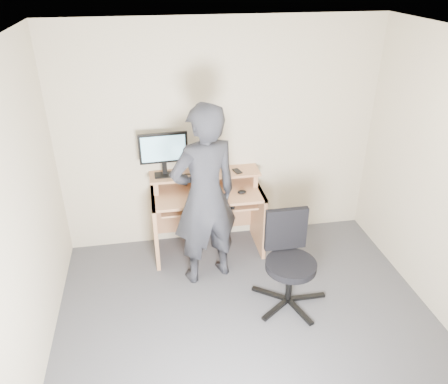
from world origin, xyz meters
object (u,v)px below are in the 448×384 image
object	(u,v)px
desk	(206,205)
office_chair	(289,257)
monitor	(163,151)
person	(205,197)

from	to	relation	value
desk	office_chair	xyz separation A→B (m)	(0.64, -1.02, -0.05)
desk	monitor	world-z (taller)	monitor
desk	monitor	size ratio (longest dim) A/B	2.35
desk	person	size ratio (longest dim) A/B	0.64
person	desk	bearing A→B (deg)	-116.38
person	monitor	bearing A→B (deg)	-77.54
monitor	person	bearing A→B (deg)	-62.99
desk	person	xyz separation A→B (m)	(-0.08, -0.53, 0.39)
monitor	person	distance (m)	0.74
monitor	office_chair	distance (m)	1.68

